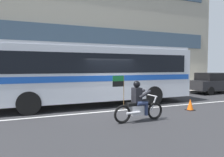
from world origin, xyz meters
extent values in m
plane|color=#2B2B2D|center=(0.00, 0.00, 0.00)|extent=(60.00, 60.00, 0.00)
cube|color=#B7B2A8|center=(0.00, 5.10, 0.07)|extent=(28.00, 3.80, 0.15)
cube|color=silver|center=(0.00, -0.60, 0.00)|extent=(26.60, 0.14, 0.01)
cube|color=gray|center=(0.00, 7.40, 6.72)|extent=(28.00, 0.80, 13.44)
cube|color=#384C60|center=(0.00, 6.96, 4.70)|extent=(25.76, 0.10, 1.40)
cube|color=silver|center=(-0.46, 1.20, 1.73)|extent=(10.90, 2.57, 2.70)
cube|color=black|center=(-0.46, 1.20, 2.28)|extent=(10.03, 2.61, 0.96)
cube|color=#194CB2|center=(-0.46, 1.20, 1.53)|extent=(10.68, 2.60, 0.28)
cube|color=#ADB1BA|center=(-0.46, 1.20, 3.14)|extent=(10.68, 2.44, 0.16)
cylinder|color=black|center=(-3.83, 0.02, 0.52)|extent=(1.04, 0.30, 1.04)
cylinder|color=black|center=(2.54, 0.02, 0.52)|extent=(1.04, 0.30, 1.04)
torus|color=black|center=(0.82, -2.69, 0.34)|extent=(0.69, 0.11, 0.69)
torus|color=black|center=(-0.63, -2.74, 0.34)|extent=(0.69, 0.11, 0.69)
cube|color=silver|center=(0.04, -2.72, 0.44)|extent=(0.65, 0.30, 0.36)
ellipsoid|color=black|center=(0.29, -2.71, 0.72)|extent=(0.49, 0.30, 0.24)
cube|color=black|center=(-0.16, -2.73, 0.69)|extent=(0.57, 0.28, 0.12)
cylinder|color=silver|center=(0.76, -2.69, 0.65)|extent=(0.28, 0.07, 0.58)
cylinder|color=silver|center=(0.68, -2.70, 0.96)|extent=(0.06, 0.64, 0.04)
cylinder|color=silver|center=(-0.25, -2.89, 0.39)|extent=(0.55, 0.11, 0.09)
cube|color=black|center=(-0.03, -2.72, 1.02)|extent=(0.29, 0.37, 0.56)
sphere|color=black|center=(-0.03, -2.72, 1.44)|extent=(0.26, 0.26, 0.26)
cylinder|color=#232D4C|center=(0.11, -2.54, 0.72)|extent=(0.42, 0.16, 0.15)
cylinder|color=#232D4C|center=(0.29, -2.53, 0.48)|extent=(0.13, 0.13, 0.46)
cylinder|color=#232D4C|center=(0.12, -2.90, 0.72)|extent=(0.42, 0.16, 0.15)
cylinder|color=#232D4C|center=(0.30, -2.89, 0.48)|extent=(0.13, 0.13, 0.46)
cylinder|color=black|center=(0.20, -2.51, 1.06)|extent=(0.52, 0.13, 0.32)
cylinder|color=black|center=(0.22, -2.91, 1.06)|extent=(0.52, 0.13, 0.32)
cylinder|color=olive|center=(-0.58, -2.74, 1.15)|extent=(0.02, 0.02, 1.25)
cube|color=#197233|center=(-0.81, -2.75, 1.68)|extent=(0.44, 0.04, 0.20)
cube|color=black|center=(-0.81, -2.75, 1.47)|extent=(0.44, 0.04, 0.20)
cube|color=black|center=(9.99, 2.60, 0.68)|extent=(4.31, 1.84, 0.72)
cube|color=black|center=(9.78, 2.60, 1.34)|extent=(2.25, 1.61, 0.60)
cylinder|color=black|center=(8.66, 1.75, 0.32)|extent=(0.64, 0.22, 0.64)
cone|color=#EA590F|center=(3.40, -1.87, 0.28)|extent=(0.32, 0.32, 0.55)
cube|color=black|center=(3.40, -1.87, 0.01)|extent=(0.36, 0.36, 0.03)
camera|label=1|loc=(-3.84, -9.56, 2.08)|focal=33.05mm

